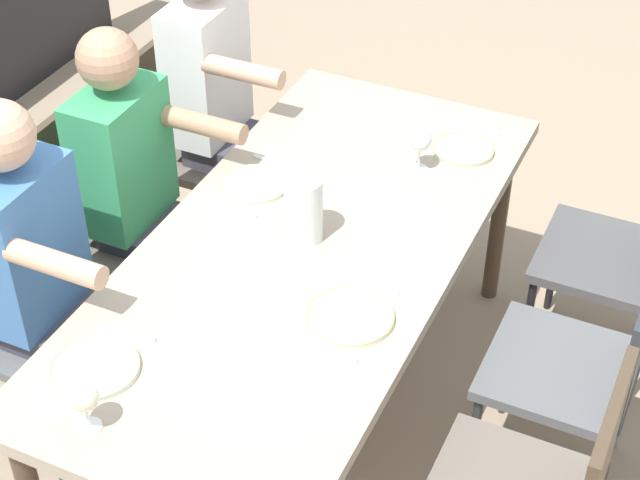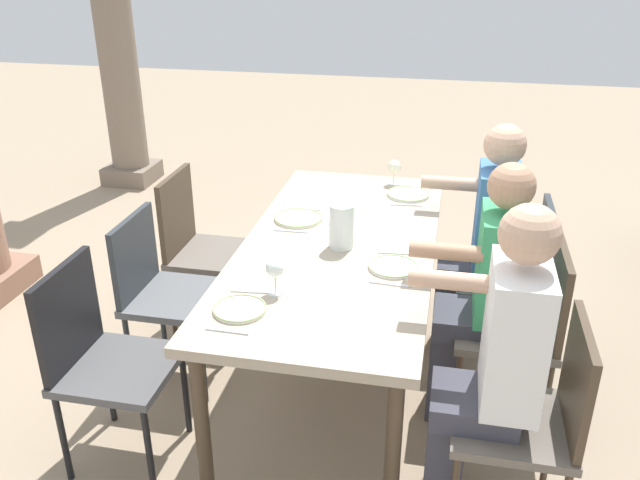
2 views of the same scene
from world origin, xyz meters
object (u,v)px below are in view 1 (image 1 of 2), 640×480
chair_mid_north (588,364)px  plate_3 (95,368)px  plate_0 (463,150)px  water_pitcher (304,212)px  plate_1 (254,184)px  chair_mid_south (100,213)px  wine_glass_3 (83,398)px  diner_guest_third (47,281)px  diner_woman_green (222,101)px  plate_2 (350,316)px  diner_man_white (143,192)px  chair_east_south (6,305)px  chair_west_north (632,249)px  dining_table (303,264)px  wine_glass_0 (420,141)px  chair_west_south (187,135)px

chair_mid_north → plate_3: (0.83, -1.13, 0.27)m
plate_0 → water_pitcher: 0.71m
plate_1 → chair_mid_south: bearing=-83.2°
plate_1 → wine_glass_3: size_ratio=1.47×
chair_mid_north → diner_guest_third: diner_guest_third is taller
diner_woman_green → plate_2: 1.35m
diner_man_white → wine_glass_3: 1.14m
chair_east_south → diner_woman_green: (-1.11, 0.17, 0.19)m
chair_east_south → plate_2: (-0.15, 1.12, 0.26)m
chair_west_north → diner_man_white: (0.59, -1.54, 0.15)m
diner_guest_third → water_pitcher: 0.80m
diner_woman_green → plate_1: diner_woman_green is taller
chair_west_north → chair_mid_north: size_ratio=1.04×
chair_mid_south → plate_0: (-0.55, 1.13, 0.25)m
wine_glass_3 → plate_2: bearing=146.2°
chair_mid_north → plate_1: bearing=-93.5°
chair_west_north → diner_man_white: 1.66m
dining_table → chair_east_south: (0.38, -0.87, -0.19)m
diner_woman_green → plate_2: diner_woman_green is taller
chair_mid_south → plate_2: 1.21m
dining_table → wine_glass_3: size_ratio=13.38×
chair_mid_south → plate_1: size_ratio=4.10×
diner_guest_third → plate_1: 0.72m
diner_woman_green → water_pitcher: 0.98m
chair_mid_south → wine_glass_3: 1.27m
chair_east_south → diner_guest_third: (0.00, 0.20, 0.17)m
dining_table → wine_glass_0: 0.58m
diner_woman_green → chair_mid_north: bearing=69.2°
chair_west_south → diner_guest_third: bearing=10.2°
chair_west_south → diner_man_white: diner_man_white is taller
chair_mid_south → chair_mid_north: bearing=90.0°
chair_east_south → chair_mid_south: bearing=180.0°
wine_glass_3 → chair_west_north: bearing=147.0°
diner_woman_green → plate_3: size_ratio=5.59×
wine_glass_0 → water_pitcher: water_pitcher is taller
wine_glass_0 → water_pitcher: size_ratio=0.72×
diner_guest_third → plate_3: bearing=52.2°
chair_west_north → chair_mid_north: chair_west_north is taller
plate_0 → chair_west_north: bearing=94.4°
chair_mid_north → plate_3: size_ratio=3.71×
diner_woman_green → diner_man_white: bearing=2.3°
dining_table → diner_guest_third: size_ratio=1.54×
plate_1 → diner_guest_third: bearing=-33.4°
dining_table → chair_mid_north: bearing=99.5°
dining_table → plate_3: 0.74m
wine_glass_0 → plate_3: wine_glass_0 is taller
dining_table → diner_woman_green: (-0.74, -0.69, 0.00)m
chair_east_south → plate_0: size_ratio=4.21×
dining_table → chair_west_north: chair_west_north is taller
diner_man_white → wine_glass_0: (-0.38, 0.84, 0.21)m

